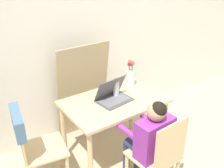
{
  "coord_description": "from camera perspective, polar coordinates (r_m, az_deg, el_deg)",
  "views": [
    {
      "loc": [
        -1.34,
        -0.5,
        2.12
      ],
      "look_at": [
        0.07,
        1.53,
        0.91
      ],
      "focal_mm": 42.0,
      "sensor_mm": 36.0,
      "label": 1
    }
  ],
  "objects": [
    {
      "name": "flower_vase",
      "position": [
        3.07,
        4.06,
        1.81
      ],
      "size": [
        0.1,
        0.1,
        0.34
      ],
      "color": "silver",
      "rests_on": "dining_table"
    },
    {
      "name": "person_seated",
      "position": [
        2.47,
        8.36,
        -11.01
      ],
      "size": [
        0.38,
        0.44,
        1.02
      ],
      "rotation": [
        0.0,
        0.0,
        3.19
      ],
      "color": "purple",
      "rests_on": "ground_plane"
    },
    {
      "name": "water_bottle",
      "position": [
        2.86,
        0.89,
        -0.86
      ],
      "size": [
        0.07,
        0.07,
        0.2
      ],
      "color": "silver",
      "rests_on": "dining_table"
    },
    {
      "name": "laptop",
      "position": [
        2.79,
        0.16,
        -2.45
      ],
      "size": [
        0.39,
        0.3,
        0.24
      ],
      "rotation": [
        0.0,
        0.0,
        0.12
      ],
      "color": "#4C4C51",
      "rests_on": "dining_table"
    },
    {
      "name": "chair_occupied",
      "position": [
        2.52,
        10.07,
        -15.4
      ],
      "size": [
        0.42,
        0.42,
        0.9
      ],
      "rotation": [
        0.0,
        0.0,
        3.19
      ],
      "color": "#D6B784",
      "rests_on": "ground_plane"
    },
    {
      "name": "cardboard_panel",
      "position": [
        3.28,
        -6.35,
        -1.49
      ],
      "size": [
        0.68,
        0.19,
        1.22
      ],
      "color": "tan",
      "rests_on": "ground_plane"
    },
    {
      "name": "wall_back",
      "position": [
        3.16,
        -8.42,
        9.86
      ],
      "size": [
        6.4,
        0.05,
        2.5
      ],
      "color": "white",
      "rests_on": "ground_plane"
    },
    {
      "name": "chair_spare",
      "position": [
        2.57,
        -17.63,
        -11.2
      ],
      "size": [
        0.49,
        0.46,
        0.91
      ],
      "rotation": [
        0.0,
        0.0,
        1.41
      ],
      "color": "#D6B784",
      "rests_on": "ground_plane"
    },
    {
      "name": "dining_table",
      "position": [
        2.85,
        0.5,
        -5.38
      ],
      "size": [
        1.07,
        0.69,
        0.73
      ],
      "color": "#D6B784",
      "rests_on": "ground_plane"
    }
  ]
}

